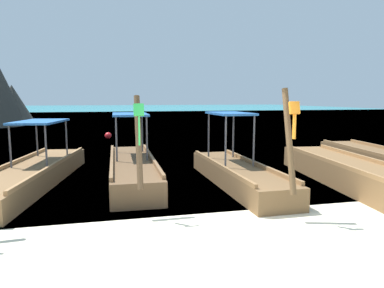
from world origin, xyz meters
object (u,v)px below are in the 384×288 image
object	(u,v)px
longtail_boat_turquoise_ribbon	(32,173)
longtail_boat_orange_ribbon	(238,173)
longtail_boat_green_ribbon	(132,168)
longtail_boat_blue_ribbon	(347,172)
longtail_boat_yellow_ribbon	(377,159)
mooring_buoy_near	(108,136)

from	to	relation	value
longtail_boat_turquoise_ribbon	longtail_boat_orange_ribbon	size ratio (longest dim) A/B	1.31
longtail_boat_green_ribbon	longtail_boat_orange_ribbon	bearing A→B (deg)	-25.69
longtail_boat_blue_ribbon	longtail_boat_yellow_ribbon	bearing A→B (deg)	35.21
longtail_boat_green_ribbon	longtail_boat_turquoise_ribbon	bearing A→B (deg)	179.99
longtail_boat_green_ribbon	longtail_boat_yellow_ribbon	xyz separation A→B (m)	(8.28, -0.15, -0.05)
longtail_boat_turquoise_ribbon	longtail_boat_orange_ribbon	world-z (taller)	longtail_boat_turquoise_ribbon
longtail_boat_yellow_ribbon	mooring_buoy_near	world-z (taller)	longtail_boat_yellow_ribbon
longtail_boat_orange_ribbon	longtail_boat_blue_ribbon	size ratio (longest dim) A/B	0.85
longtail_boat_blue_ribbon	mooring_buoy_near	size ratio (longest dim) A/B	16.95
mooring_buoy_near	longtail_boat_green_ribbon	bearing A→B (deg)	-86.63
longtail_boat_blue_ribbon	longtail_boat_green_ribbon	bearing A→B (deg)	161.70
longtail_boat_blue_ribbon	longtail_boat_yellow_ribbon	xyz separation A→B (m)	(2.50, 1.76, -0.03)
longtail_boat_green_ribbon	longtail_boat_yellow_ribbon	size ratio (longest dim) A/B	1.05
longtail_boat_orange_ribbon	longtail_boat_blue_ribbon	distance (m)	3.07
longtail_boat_green_ribbon	longtail_boat_blue_ribbon	distance (m)	6.09
mooring_buoy_near	longtail_boat_orange_ribbon	bearing A→B (deg)	-74.40
longtail_boat_orange_ribbon	mooring_buoy_near	size ratio (longest dim) A/B	14.42
longtail_boat_green_ribbon	longtail_boat_yellow_ribbon	world-z (taller)	longtail_boat_yellow_ribbon
longtail_boat_turquoise_ribbon	longtail_boat_orange_ribbon	distance (m)	5.66
longtail_boat_turquoise_ribbon	mooring_buoy_near	size ratio (longest dim) A/B	18.89
longtail_boat_blue_ribbon	longtail_boat_turquoise_ribbon	bearing A→B (deg)	167.33
longtail_boat_green_ribbon	longtail_boat_orange_ribbon	world-z (taller)	longtail_boat_orange_ribbon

